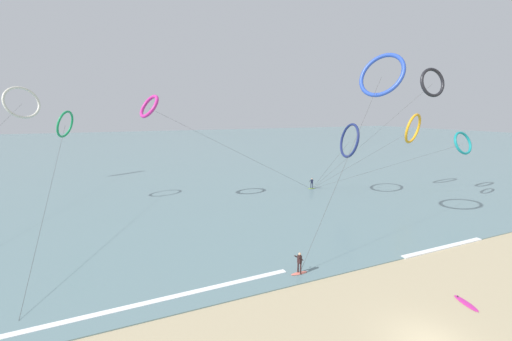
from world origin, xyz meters
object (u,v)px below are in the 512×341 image
at_px(surfer_coral, 299,264).
at_px(kite_navy, 349,141).
at_px(kite_charcoal, 432,83).
at_px(surfboard_spare, 466,303).
at_px(kite_amber, 413,129).
at_px(kite_teal, 463,143).
at_px(surfer_lime, 312,184).
at_px(kite_cobalt, 382,75).
at_px(kite_ivory, 22,103).
at_px(kite_emerald, 65,124).
at_px(kite_magenta, 150,107).

xyz_separation_m(surfer_coral, kite_navy, (18.82, 17.57, 7.32)).
xyz_separation_m(surfer_coral, kite_charcoal, (26.78, 11.30, 15.18)).
bearing_deg(surfboard_spare, kite_amber, 47.27).
distance_m(kite_teal, surfboard_spare, 30.17).
bearing_deg(kite_charcoal, surfboard_spare, -129.33).
bearing_deg(surfer_coral, surfboard_spare, 34.51).
height_order(surfer_coral, surfer_lime, same).
distance_m(kite_navy, kite_charcoal, 12.83).
bearing_deg(surfer_coral, kite_cobalt, 101.71).
bearing_deg(kite_navy, kite_cobalt, -16.90).
distance_m(kite_navy, kite_ivory, 53.52).
height_order(surfer_lime, kite_charcoal, kite_charcoal).
xyz_separation_m(kite_navy, kite_cobalt, (-7.00, -12.54, 7.55)).
distance_m(kite_navy, surfboard_spare, 28.65).
xyz_separation_m(surfer_lime, surfboard_spare, (-8.48, -30.75, -0.78)).
relative_size(kite_emerald, kite_teal, 1.68).
xyz_separation_m(kite_navy, kite_emerald, (-36.48, 10.23, 2.52)).
bearing_deg(kite_charcoal, kite_emerald, 165.24).
distance_m(kite_navy, kite_cobalt, 16.23).
relative_size(kite_amber, surfboard_spare, 8.53).
bearing_deg(surfboard_spare, kite_ivory, 121.80).
bearing_deg(kite_navy, surfer_lime, -143.74).
height_order(kite_amber, surfboard_spare, kite_amber).
distance_m(kite_ivory, kite_cobalt, 56.10).
xyz_separation_m(surfer_lime, kite_navy, (2.46, -5.53, 7.32)).
height_order(kite_navy, surfboard_spare, kite_navy).
distance_m(kite_amber, surfboard_spare, 34.92).
height_order(surfer_coral, kite_amber, kite_amber).
relative_size(surfer_lime, kite_cobalt, 0.10).
relative_size(kite_emerald, kite_ivory, 0.57).
bearing_deg(kite_emerald, kite_teal, 90.70).
bearing_deg(kite_navy, kite_charcoal, 64.08).
distance_m(surfer_coral, kite_cobalt, 19.65).
bearing_deg(surfboard_spare, kite_navy, 66.55).
distance_m(kite_navy, kite_amber, 11.95).
relative_size(kite_ivory, kite_cobalt, 2.76).
relative_size(kite_navy, kite_magenta, 0.41).
xyz_separation_m(surfer_coral, kite_teal, (31.44, 9.43, 7.18)).
relative_size(kite_navy, kite_emerald, 0.38).
xyz_separation_m(kite_amber, surfboard_spare, (-22.78, -24.66, -9.59)).
bearing_deg(kite_magenta, kite_emerald, -134.79).
bearing_deg(kite_emerald, kite_ivory, -135.49).
relative_size(kite_emerald, kite_cobalt, 1.58).
relative_size(surfer_lime, kite_navy, 0.16).
height_order(kite_navy, kite_charcoal, kite_charcoal).
bearing_deg(kite_charcoal, kite_magenta, 166.38).
distance_m(surfer_coral, surfer_lime, 28.30).
xyz_separation_m(kite_magenta, kite_ivory, (-17.96, 23.26, 0.86)).
bearing_deg(kite_navy, kite_amber, 99.59).
relative_size(kite_cobalt, kite_charcoal, 0.99).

